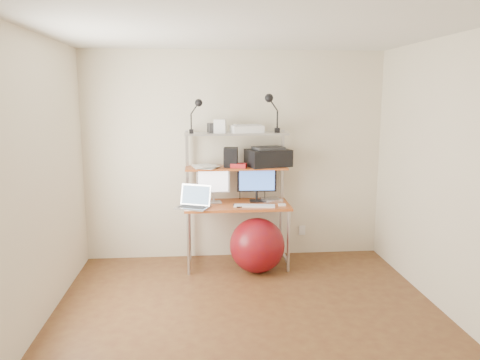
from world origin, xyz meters
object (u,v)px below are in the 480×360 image
(monitor_black, at_px, (257,182))
(printer, at_px, (268,157))
(monitor_silver, at_px, (213,183))
(exercise_ball, at_px, (257,245))
(laptop, at_px, (194,203))

(monitor_black, relative_size, printer, 0.83)
(monitor_silver, relative_size, exercise_ball, 0.70)
(monitor_black, height_order, laptop, monitor_black)
(monitor_black, bearing_deg, laptop, -159.33)
(laptop, xyz_separation_m, printer, (0.87, 0.28, 0.47))
(printer, xyz_separation_m, exercise_ball, (-0.17, -0.39, -0.95))
(monitor_silver, xyz_separation_m, printer, (0.65, 0.06, 0.29))
(printer, bearing_deg, laptop, -178.22)
(monitor_silver, relative_size, printer, 0.77)
(printer, bearing_deg, exercise_ball, -130.37)
(printer, bearing_deg, monitor_black, -179.80)
(laptop, bearing_deg, monitor_silver, 68.01)
(laptop, distance_m, printer, 1.03)
(laptop, height_order, exercise_ball, laptop)
(printer, relative_size, exercise_ball, 0.90)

